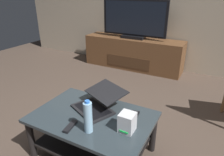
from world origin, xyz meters
The scene contains 9 objects.
ground_plane centered at (0.00, 0.00, 0.00)m, with size 7.68×7.68×0.00m, color #4C3D33.
coffee_table centered at (0.12, -0.11, 0.29)m, with size 1.03×0.69×0.42m.
media_cabinet centered at (-0.46, 2.20, 0.29)m, with size 1.88×0.47×0.58m.
television centered at (-0.46, 2.17, 0.91)m, with size 1.22×0.20×0.68m.
laptop centered at (0.10, 0.02, 0.48)m, with size 0.50×0.52×0.17m.
router_box centered at (0.47, -0.15, 0.49)m, with size 0.11×0.12×0.15m.
water_bottle_near centered at (0.21, -0.30, 0.55)m, with size 0.07×0.07×0.27m.
cell_phone centered at (0.44, 0.06, 0.42)m, with size 0.07×0.14×0.01m, color black.
tv_remote centered at (0.06, -0.33, 0.43)m, with size 0.04×0.16×0.02m, color black.
Camera 1 is at (0.98, -1.35, 1.43)m, focal length 32.78 mm.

